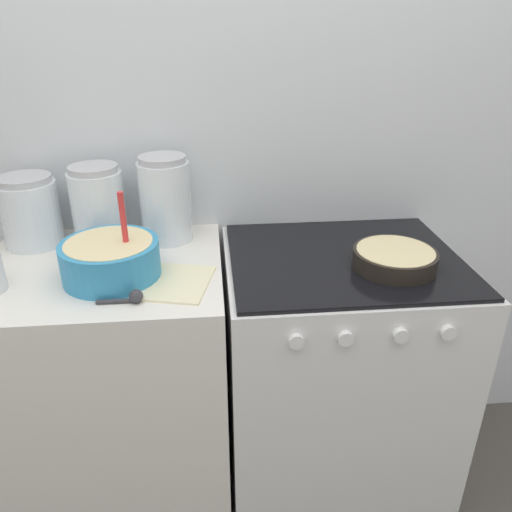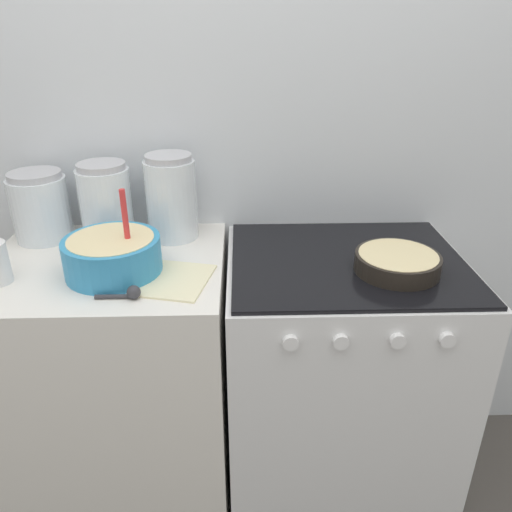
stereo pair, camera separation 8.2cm
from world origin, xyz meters
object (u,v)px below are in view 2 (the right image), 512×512
(mixing_bowl, at_px, (113,253))
(storage_jar_left, at_px, (41,211))
(stove, at_px, (337,381))
(baking_pan, at_px, (397,262))
(storage_jar_right, at_px, (172,203))
(storage_jar_middle, at_px, (107,207))

(mixing_bowl, distance_m, storage_jar_left, 0.38)
(stove, height_order, baking_pan, baking_pan)
(baking_pan, distance_m, storage_jar_right, 0.72)
(stove, bearing_deg, storage_jar_left, 168.78)
(baking_pan, distance_m, storage_jar_middle, 0.92)
(mixing_bowl, distance_m, storage_jar_middle, 0.27)
(mixing_bowl, relative_size, storage_jar_right, 0.98)
(storage_jar_left, distance_m, storage_jar_right, 0.42)
(mixing_bowl, relative_size, storage_jar_middle, 1.08)
(mixing_bowl, relative_size, storage_jar_left, 1.21)
(mixing_bowl, bearing_deg, storage_jar_left, 137.55)
(storage_jar_right, bearing_deg, mixing_bowl, -118.11)
(storage_jar_left, bearing_deg, storage_jar_middle, 0.00)
(mixing_bowl, xyz_separation_m, storage_jar_middle, (-0.07, 0.26, 0.05))
(stove, bearing_deg, mixing_bowl, -174.36)
(storage_jar_right, bearing_deg, baking_pan, -22.38)
(storage_jar_right, bearing_deg, storage_jar_left, -180.00)
(storage_jar_left, xyz_separation_m, storage_jar_right, (0.42, 0.00, 0.02))
(stove, distance_m, mixing_bowl, 0.86)
(baking_pan, bearing_deg, stove, 145.94)
(stove, relative_size, storage_jar_left, 4.14)
(mixing_bowl, bearing_deg, baking_pan, -1.14)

